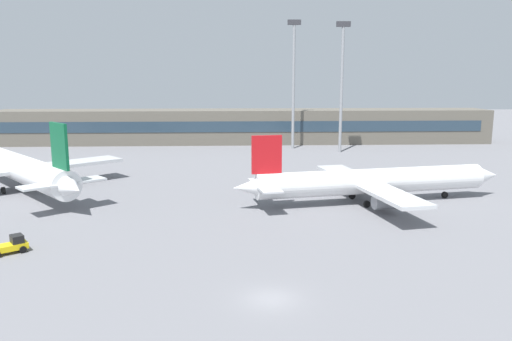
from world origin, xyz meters
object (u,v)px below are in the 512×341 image
at_px(airplane_mid, 16,167).
at_px(floodlight_tower_east, 294,77).
at_px(airplane_near, 374,181).
at_px(floodlight_tower_west, 342,79).
at_px(baggage_tug_yellow, 10,245).

height_order(airplane_mid, floodlight_tower_east, floodlight_tower_east).
bearing_deg(airplane_near, floodlight_tower_west, 83.55).
bearing_deg(airplane_mid, baggage_tug_yellow, -68.32).
relative_size(baggage_tug_yellow, floodlight_tower_west, 0.13).
xyz_separation_m(baggage_tug_yellow, floodlight_tower_west, (47.69, 67.54, 16.33)).
bearing_deg(airplane_mid, airplane_near, -11.68).
distance_m(airplane_mid, floodlight_tower_west, 71.71).
bearing_deg(floodlight_tower_east, airplane_near, -84.89).
bearing_deg(baggage_tug_yellow, floodlight_tower_east, 63.43).
bearing_deg(floodlight_tower_east, baggage_tug_yellow, -116.57).
xyz_separation_m(airplane_mid, baggage_tug_yellow, (12.00, -30.17, -2.77)).
height_order(airplane_near, floodlight_tower_east, floodlight_tower_east).
height_order(airplane_near, floodlight_tower_west, floodlight_tower_west).
bearing_deg(baggage_tug_yellow, airplane_mid, 111.68).
height_order(baggage_tug_yellow, floodlight_tower_west, floodlight_tower_west).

